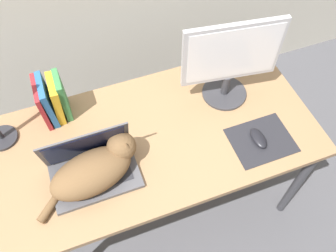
# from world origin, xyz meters

# --- Properties ---
(desk) EXTENTS (1.45, 0.70, 0.71)m
(desk) POSITION_xyz_m (0.00, 0.35, 0.64)
(desk) COLOR #93704C
(desk) RESTS_ON ground_plane
(laptop) EXTENTS (0.35, 0.23, 0.23)m
(laptop) POSITION_xyz_m (-0.28, 0.27, 0.76)
(laptop) COLOR #4C4C51
(laptop) RESTS_ON desk
(cat) EXTENTS (0.44, 0.24, 0.16)m
(cat) POSITION_xyz_m (-0.27, 0.24, 0.79)
(cat) COLOR brown
(cat) RESTS_ON desk
(external_monitor) EXTENTS (0.43, 0.21, 0.42)m
(external_monitor) POSITION_xyz_m (0.40, 0.46, 0.93)
(external_monitor) COLOR #333338
(external_monitor) RESTS_ON desk
(mousepad) EXTENTS (0.27, 0.22, 0.00)m
(mousepad) POSITION_xyz_m (0.44, 0.17, 0.71)
(mousepad) COLOR #232328
(mousepad) RESTS_ON desk
(computer_mouse) EXTENTS (0.06, 0.11, 0.03)m
(computer_mouse) POSITION_xyz_m (0.42, 0.17, 0.73)
(computer_mouse) COLOR black
(computer_mouse) RESTS_ON mousepad
(book_row) EXTENTS (0.12, 0.17, 0.22)m
(book_row) POSITION_xyz_m (-0.37, 0.62, 0.82)
(book_row) COLOR maroon
(book_row) RESTS_ON desk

